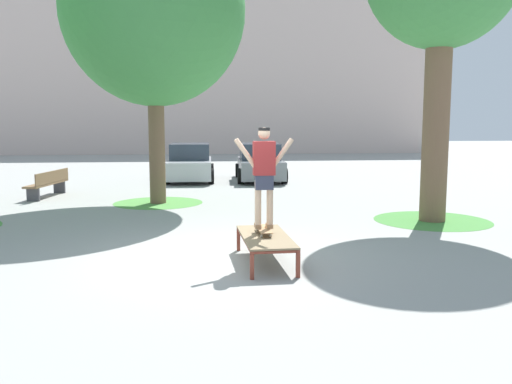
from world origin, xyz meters
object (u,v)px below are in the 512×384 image
at_px(skater, 264,170).
at_px(tree_mid_back, 154,10).
at_px(skate_box, 265,238).
at_px(car_grey, 260,163).
at_px(park_bench, 48,183).
at_px(skateboard, 264,229).
at_px(car_silver, 190,164).

relative_size(skater, tree_mid_back, 0.21).
relative_size(skate_box, skater, 1.14).
xyz_separation_m(car_grey, park_bench, (-7.21, -4.38, -0.24)).
bearing_deg(skateboard, tree_mid_back, 108.39).
bearing_deg(car_grey, skater, -96.08).
xyz_separation_m(skateboard, skater, (-0.00, 0.00, 0.99)).
relative_size(skateboard, car_grey, 0.19).
height_order(car_grey, park_bench, car_grey).
bearing_deg(skater, skate_box, -87.84).
xyz_separation_m(skateboard, park_bench, (-5.84, 8.56, -0.09)).
xyz_separation_m(skater, car_silver, (-1.47, 13.16, -0.84)).
distance_m(car_silver, car_grey, 2.85).
distance_m(skate_box, car_grey, 13.17).
distance_m(car_grey, park_bench, 8.44).
xyz_separation_m(skater, park_bench, (-5.84, 8.56, -1.08)).
height_order(skateboard, park_bench, park_bench).
bearing_deg(tree_mid_back, car_grey, 58.68).
bearing_deg(tree_mid_back, car_silver, 82.45).
distance_m(car_silver, park_bench, 6.35).
relative_size(skater, car_grey, 0.40).
bearing_deg(car_silver, skater, -83.64).
bearing_deg(park_bench, skater, -55.71).
bearing_deg(skateboard, car_silver, 96.36).
xyz_separation_m(skateboard, car_grey, (1.38, 12.94, 0.15)).
distance_m(skater, car_grey, 13.04).
distance_m(tree_mid_back, park_bench, 6.37).
bearing_deg(tree_mid_back, skater, -71.60).
distance_m(skate_box, car_silver, 13.41).
xyz_separation_m(tree_mid_back, car_grey, (3.67, 6.04, -4.79)).
height_order(skate_box, skater, skater).
bearing_deg(car_grey, car_silver, 175.51).
bearing_deg(park_bench, car_grey, 31.25).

